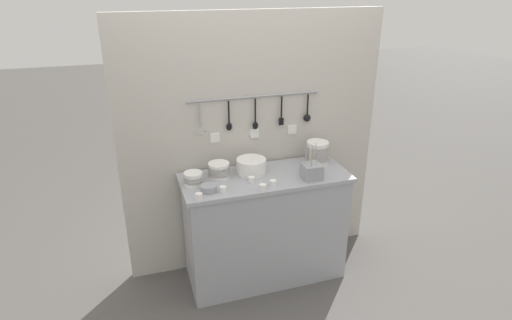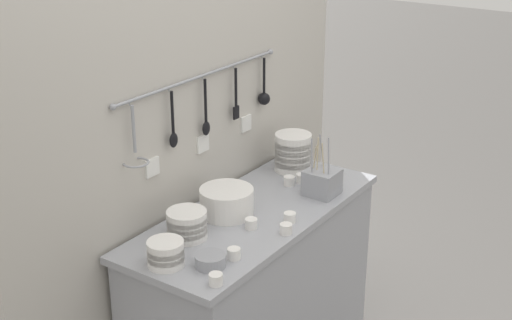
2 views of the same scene
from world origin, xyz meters
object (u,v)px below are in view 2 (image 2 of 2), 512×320
cup_beside_plates (286,229)px  steel_mixing_bowl (210,260)px  plate_stack (227,202)px  cup_centre (302,178)px  bowl_stack_tall_left (166,253)px  cutlery_caddy (322,182)px  bowl_stack_nested_right (293,152)px  cup_front_right (216,279)px  bowl_stack_back_corner (187,224)px  cup_front_left (251,224)px  cup_mid_row (289,181)px  cup_back_right (234,254)px  cup_edge_far (290,218)px

cup_beside_plates → steel_mixing_bowl: bearing=165.8°
plate_stack → cup_centre: (0.44, -0.09, -0.04)m
bowl_stack_tall_left → cutlery_caddy: bearing=-10.6°
bowl_stack_nested_right → cutlery_caddy: cutlery_caddy is taller
bowl_stack_tall_left → cup_front_right: 0.22m
bowl_stack_back_corner → cup_front_left: bowl_stack_back_corner is taller
cup_front_right → cup_mid_row: size_ratio=1.00×
bowl_stack_back_corner → bowl_stack_tall_left: bearing=-161.0°
bowl_stack_back_corner → cup_mid_row: (0.63, -0.06, -0.03)m
cup_beside_plates → cup_mid_row: same height
cup_back_right → plate_stack: bearing=40.7°
bowl_stack_nested_right → steel_mixing_bowl: bowl_stack_nested_right is taller
plate_stack → cup_edge_far: size_ratio=4.52×
bowl_stack_tall_left → steel_mixing_bowl: bearing=-58.4°
cup_back_right → bowl_stack_back_corner: bearing=83.0°
cup_front_left → bowl_stack_tall_left: bearing=167.6°
bowl_stack_back_corner → steel_mixing_bowl: (-0.12, -0.20, -0.03)m
bowl_stack_tall_left → cup_mid_row: (0.83, 0.01, -0.03)m
cup_front_right → cup_centre: (0.88, 0.20, 0.00)m
cutlery_caddy → cup_mid_row: (0.00, 0.16, -0.04)m
cup_edge_far → cup_front_right: bearing=-175.8°
cup_front_left → plate_stack: bearing=73.5°
bowl_stack_nested_right → cup_mid_row: (-0.16, -0.08, -0.07)m
cup_edge_far → cup_front_left: same height
cup_centre → cup_mid_row: same height
plate_stack → cup_front_left: 0.16m
cup_front_left → cutlery_caddy: bearing=-9.0°
plate_stack → cup_back_right: plate_stack is taller
cutlery_caddy → cup_front_right: 0.83m
steel_mixing_bowl → cutlery_caddy: bearing=-1.8°
plate_stack → cup_front_left: size_ratio=4.52×
steel_mixing_bowl → cup_mid_row: size_ratio=2.28×
steel_mixing_bowl → cup_edge_far: (0.44, -0.05, -0.00)m
plate_stack → bowl_stack_nested_right: bearing=2.6°
cup_centre → cup_edge_far: bearing=-155.8°
cup_edge_far → cup_beside_plates: (-0.09, -0.04, 0.00)m
cup_edge_far → cup_mid_row: bearing=32.4°
bowl_stack_tall_left → cup_centre: bearing=-1.4°
bowl_stack_nested_right → bowl_stack_back_corner: bowl_stack_nested_right is taller
bowl_stack_nested_right → cup_beside_plates: (-0.55, -0.31, -0.07)m
cup_edge_far → cutlery_caddy: bearing=5.3°
cup_edge_far → cup_front_right: same height
bowl_stack_back_corner → cup_front_left: (0.20, -0.15, -0.03)m
steel_mixing_bowl → cup_front_left: bearing=8.2°
cup_beside_plates → plate_stack: bearing=88.7°
cup_edge_far → cup_front_left: (-0.13, 0.10, 0.00)m
bowl_stack_back_corner → cup_back_right: (-0.03, -0.24, -0.03)m
cutlery_caddy → cup_edge_far: cutlery_caddy is taller
steel_mixing_bowl → cup_edge_far: 0.44m
cup_front_left → cup_centre: size_ratio=1.00×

